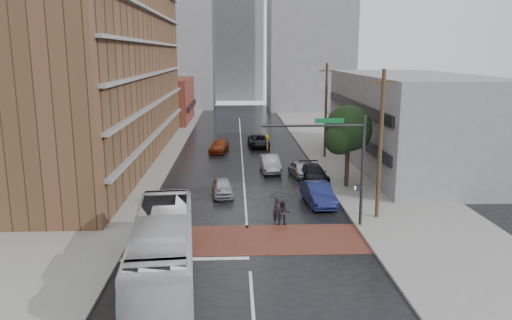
{
  "coord_description": "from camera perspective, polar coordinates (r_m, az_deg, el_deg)",
  "views": [
    {
      "loc": [
        -0.69,
        -27.78,
        10.96
      ],
      "look_at": [
        0.76,
        7.0,
        3.5
      ],
      "focal_mm": 35.0,
      "sensor_mm": 36.0,
      "label": 1
    }
  ],
  "objects": [
    {
      "name": "pedestrian_a",
      "position": [
        32.49,
        2.5,
        -5.9
      ],
      "size": [
        0.69,
        0.47,
        1.86
      ],
      "primitive_type": "imported",
      "rotation": [
        0.0,
        0.0,
        -0.03
      ],
      "color": "black",
      "rests_on": "ground"
    },
    {
      "name": "ground",
      "position": [
        29.87,
        -0.91,
        -9.43
      ],
      "size": [
        160.0,
        160.0,
        0.0
      ],
      "primitive_type": "plane",
      "color": "black",
      "rests_on": "ground"
    },
    {
      "name": "car_travel_a",
      "position": [
        39.32,
        -3.85,
        -3.08
      ],
      "size": [
        1.9,
        4.12,
        1.37
      ],
      "primitive_type": "imported",
      "rotation": [
        0.0,
        0.0,
        0.07
      ],
      "color": "#AAABB1",
      "rests_on": "ground"
    },
    {
      "name": "signal_mast",
      "position": [
        31.6,
        9.6,
        0.56
      ],
      "size": [
        6.5,
        0.3,
        7.2
      ],
      "color": "#2D2D33",
      "rests_on": "ground"
    },
    {
      "name": "storefront_west",
      "position": [
        82.9,
        -10.29,
        6.74
      ],
      "size": [
        8.0,
        16.0,
        7.0
      ],
      "primitive_type": "cube",
      "color": "maroon",
      "rests_on": "ground"
    },
    {
      "name": "apartment_block",
      "position": [
        53.55,
        -17.37,
        14.82
      ],
      "size": [
        10.0,
        44.0,
        28.0
      ],
      "primitive_type": "cube",
      "color": "brown",
      "rests_on": "ground"
    },
    {
      "name": "sidewalk_east",
      "position": [
        55.26,
        10.4,
        0.53
      ],
      "size": [
        9.0,
        90.0,
        0.15
      ],
      "primitive_type": "cube",
      "color": "gray",
      "rests_on": "ground"
    },
    {
      "name": "distant_tower_center",
      "position": [
        122.79,
        -2.12,
        12.57
      ],
      "size": [
        12.0,
        10.0,
        24.0
      ],
      "primitive_type": "cube",
      "color": "gray",
      "rests_on": "ground"
    },
    {
      "name": "car_parked_near",
      "position": [
        37.13,
        7.12,
        -3.86
      ],
      "size": [
        2.2,
        5.08,
        1.63
      ],
      "primitive_type": "imported",
      "rotation": [
        0.0,
        0.0,
        0.1
      ],
      "color": "#161C4D",
      "rests_on": "ground"
    },
    {
      "name": "car_travel_b",
      "position": [
        47.09,
        1.62,
        -0.4
      ],
      "size": [
        1.93,
        4.8,
        1.55
      ],
      "primitive_type": "imported",
      "rotation": [
        0.0,
        0.0,
        0.06
      ],
      "color": "#A3A6AB",
      "rests_on": "ground"
    },
    {
      "name": "car_parked_far",
      "position": [
        45.36,
        5.14,
        -1.05
      ],
      "size": [
        2.28,
        4.25,
        1.37
      ],
      "primitive_type": "imported",
      "rotation": [
        0.0,
        0.0,
        0.17
      ],
      "color": "#ABACB3",
      "rests_on": "ground"
    },
    {
      "name": "car_travel_c",
      "position": [
        56.68,
        -4.23,
        1.58
      ],
      "size": [
        2.5,
        4.68,
        1.29
      ],
      "primitive_type": "imported",
      "rotation": [
        0.0,
        0.0,
        -0.16
      ],
      "color": "maroon",
      "rests_on": "ground"
    },
    {
      "name": "distant_tower_east",
      "position": [
        101.11,
        6.21,
        16.02
      ],
      "size": [
        16.0,
        14.0,
        36.0
      ],
      "primitive_type": "cube",
      "color": "gray",
      "rests_on": "ground"
    },
    {
      "name": "utility_pole_far",
      "position": [
        52.97,
        7.99,
        5.67
      ],
      "size": [
        1.6,
        0.26,
        10.0
      ],
      "color": "#473321",
      "rests_on": "ground"
    },
    {
      "name": "street_tree",
      "position": [
        41.34,
        10.53,
        3.23
      ],
      "size": [
        4.2,
        4.1,
        6.9
      ],
      "color": "#332319",
      "rests_on": "ground"
    },
    {
      "name": "utility_pole_near",
      "position": [
        33.68,
        14.03,
        1.78
      ],
      "size": [
        1.6,
        0.26,
        10.0
      ],
      "color": "#473321",
      "rests_on": "ground"
    },
    {
      "name": "sidewalk_west",
      "position": [
        54.97,
        -13.68,
        0.33
      ],
      "size": [
        9.0,
        90.0,
        0.15
      ],
      "primitive_type": "cube",
      "color": "gray",
      "rests_on": "ground"
    },
    {
      "name": "crosswalk",
      "position": [
        30.34,
        -0.93,
        -9.06
      ],
      "size": [
        14.0,
        5.0,
        0.02
      ],
      "primitive_type": "cube",
      "color": "brown",
      "rests_on": "ground"
    },
    {
      "name": "distant_tower_west",
      "position": [
        106.74,
        -9.88,
        14.63
      ],
      "size": [
        18.0,
        16.0,
        32.0
      ],
      "primitive_type": "cube",
      "color": "gray",
      "rests_on": "ground"
    },
    {
      "name": "building_east",
      "position": [
        51.19,
        17.3,
        4.3
      ],
      "size": [
        11.0,
        26.0,
        9.0
      ],
      "primitive_type": "cube",
      "color": "gray",
      "rests_on": "ground"
    },
    {
      "name": "suv_travel",
      "position": [
        59.6,
        0.3,
        2.18
      ],
      "size": [
        2.64,
        5.19,
        1.4
      ],
      "primitive_type": "imported",
      "rotation": [
        0.0,
        0.0,
        0.06
      ],
      "color": "black",
      "rests_on": "ground"
    },
    {
      "name": "pedestrian_b",
      "position": [
        32.56,
        3.17,
        -6.07
      ],
      "size": [
        0.81,
        0.64,
        1.64
      ],
      "primitive_type": "imported",
      "rotation": [
        0.0,
        0.0,
        0.03
      ],
      "color": "black",
      "rests_on": "ground"
    },
    {
      "name": "car_parked_mid",
      "position": [
        43.8,
        6.61,
        -1.52
      ],
      "size": [
        2.33,
        5.04,
        1.43
      ],
      "primitive_type": "imported",
      "rotation": [
        0.0,
        0.0,
        0.07
      ],
      "color": "black",
      "rests_on": "ground"
    },
    {
      "name": "transit_bus",
      "position": [
        24.84,
        -10.61,
        -10.06
      ],
      "size": [
        3.92,
        12.25,
        3.35
      ],
      "primitive_type": "imported",
      "rotation": [
        0.0,
        0.0,
        0.09
      ],
      "color": "#BABABD",
      "rests_on": "ground"
    }
  ]
}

